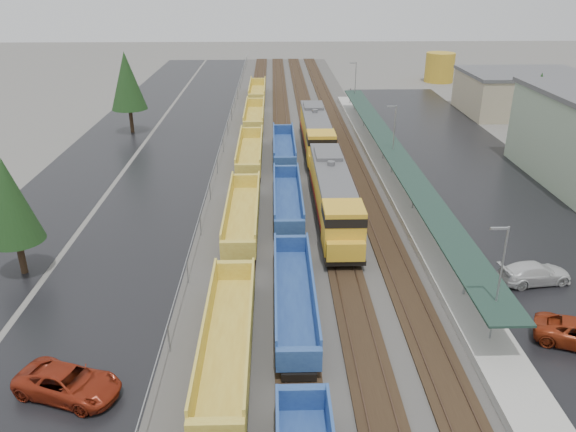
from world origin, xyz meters
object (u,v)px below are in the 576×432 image
Objects in this scene: well_string_yellow at (243,215)px; parked_car_east_c at (535,273)px; well_string_blue at (294,296)px; parked_car_west_c at (68,383)px; locomotive_trail at (316,133)px; locomotive_lead at (333,196)px; storage_tank at (440,67)px.

well_string_yellow reaches higher than parked_car_east_c.
well_string_blue is 14.46m from parked_car_west_c.
locomotive_trail reaches higher than parked_car_west_c.
parked_car_west_c is at bearing -111.26° from well_string_yellow.
parked_car_west_c is (-8.23, -21.14, -0.41)m from well_string_yellow.
well_string_blue is at bearing -105.51° from locomotive_lead.
storage_tank reaches higher than parked_car_west_c.
locomotive_trail is at bearing 14.04° from parked_car_east_c.
well_string_blue is at bearing -111.28° from storage_tank.
well_string_yellow is (-8.00, -0.98, -1.27)m from locomotive_lead.
locomotive_lead is at bearing -112.43° from storage_tank.
parked_car_east_c is at bearing 10.68° from well_string_blue.
locomotive_trail is 3.62× the size of parked_car_west_c.
storage_tank is (32.53, 83.52, 1.74)m from well_string_blue.
well_string_blue is at bearing -38.61° from parked_car_west_c.
locomotive_trail is at bearing 83.56° from well_string_blue.
locomotive_lead is 8.16m from well_string_yellow.
locomotive_trail reaches higher than parked_car_east_c.
well_string_yellow is at bearing 106.58° from well_string_blue.
locomotive_trail is at bearing 70.00° from well_string_yellow.
well_string_yellow is at bearing -173.00° from locomotive_lead.
locomotive_trail is 3.92× the size of parked_car_east_c.
locomotive_trail is 35.66m from well_string_blue.
locomotive_lead is 0.25× the size of well_string_blue.
parked_car_east_c is at bearing -100.62° from storage_tank.
parked_car_west_c is at bearing -147.77° from well_string_blue.
locomotive_trail is at bearing -1.46° from parked_car_west_c.
locomotive_trail is 55.93m from storage_tank.
well_string_blue is (-4.00, -35.41, -1.33)m from locomotive_trail.
locomotive_lead and locomotive_trail have the same top height.
well_string_yellow is 1.51× the size of well_string_blue.
locomotive_lead is at bearing -17.10° from parked_car_west_c.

